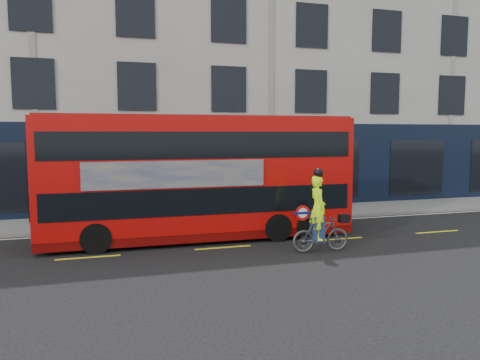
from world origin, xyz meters
name	(u,v)px	position (x,y,z in m)	size (l,w,h in m)	color
ground	(362,250)	(0.00, 0.00, 0.00)	(120.00, 120.00, 0.00)	black
pavement	(282,213)	(0.00, 6.50, 0.06)	(60.00, 3.00, 0.12)	slate
kerb	(296,219)	(0.00, 5.00, 0.07)	(60.00, 0.12, 0.13)	slate
building_terrace	(239,62)	(0.00, 12.94, 7.49)	(50.00, 10.07, 15.00)	#AEABA4
road_edge_line	(299,222)	(0.00, 4.70, 0.00)	(58.00, 0.10, 0.01)	silver
lane_dashes	(338,239)	(0.00, 1.50, 0.00)	(58.00, 0.12, 0.01)	yellow
bus	(200,177)	(-4.40, 2.92, 2.11)	(10.27, 2.48, 4.12)	#AB0906
cyclist	(320,223)	(-1.35, 0.18, 0.86)	(1.81, 0.72, 2.53)	#434548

